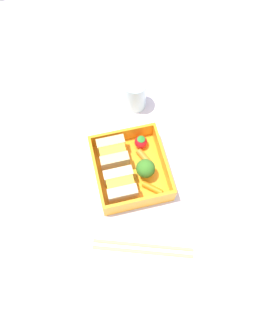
{
  "coord_description": "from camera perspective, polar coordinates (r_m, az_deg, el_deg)",
  "views": [
    {
      "loc": [
        -27.08,
        6.45,
        65.61
      ],
      "look_at": [
        0.0,
        0.0,
        2.7
      ],
      "focal_mm": 35.0,
      "sensor_mm": 36.0,
      "label": 1
    }
  ],
  "objects": [
    {
      "name": "ground_plane",
      "position": [
        0.72,
        0.0,
        -1.19
      ],
      "size": [
        120.0,
        120.0,
        2.0
      ],
      "primitive_type": "cube",
      "color": "white"
    },
    {
      "name": "bento_tray",
      "position": [
        0.71,
        0.0,
        -0.69
      ],
      "size": [
        16.44,
        14.94,
        1.2
      ],
      "primitive_type": "cube",
      "color": "orange",
      "rests_on": "ground_plane"
    },
    {
      "name": "bento_rim",
      "position": [
        0.68,
        0.0,
        0.16
      ],
      "size": [
        16.44,
        14.94,
        3.92
      ],
      "color": "orange",
      "rests_on": "bento_tray"
    },
    {
      "name": "sandwich_left",
      "position": [
        0.66,
        -1.75,
        -3.07
      ],
      "size": [
        6.09,
        5.91,
        4.58
      ],
      "color": "beige",
      "rests_on": "bento_tray"
    },
    {
      "name": "sandwich_center_left",
      "position": [
        0.69,
        -3.08,
        2.44
      ],
      "size": [
        6.09,
        5.91,
        4.58
      ],
      "color": "#E3BD80",
      "rests_on": "bento_tray"
    },
    {
      "name": "carrot_stick_far_left",
      "position": [
        0.68,
        3.82,
        -3.52
      ],
      "size": [
        3.82,
        4.07,
        1.23
      ],
      "primitive_type": "cylinder",
      "rotation": [
        1.57,
        0.0,
        5.55
      ],
      "color": "orange",
      "rests_on": "bento_tray"
    },
    {
      "name": "broccoli_floret",
      "position": [
        0.67,
        2.64,
        -0.1
      ],
      "size": [
        3.97,
        3.97,
        5.13
      ],
      "color": "#97CA5B",
      "rests_on": "bento_tray"
    },
    {
      "name": "carrot_stick_left",
      "position": [
        0.71,
        2.49,
        1.78
      ],
      "size": [
        4.45,
        3.03,
        1.41
      ],
      "primitive_type": "cylinder",
      "rotation": [
        1.57,
        0.0,
        2.0
      ],
      "color": "orange",
      "rests_on": "bento_tray"
    },
    {
      "name": "strawberry_far_left",
      "position": [
        0.72,
        1.83,
        4.55
      ],
      "size": [
        2.83,
        2.83,
        3.43
      ],
      "color": "red",
      "rests_on": "bento_tray"
    },
    {
      "name": "chopstick_pair",
      "position": [
        0.66,
        2.19,
        -13.81
      ],
      "size": [
        8.3,
        19.56,
        0.7
      ],
      "color": "#DAB36F",
      "rests_on": "ground_plane"
    },
    {
      "name": "drinking_glass",
      "position": [
        0.77,
        0.74,
        12.72
      ],
      "size": [
        5.4,
        5.4,
        7.81
      ],
      "primitive_type": "cylinder",
      "color": "silver",
      "rests_on": "ground_plane"
    }
  ]
}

